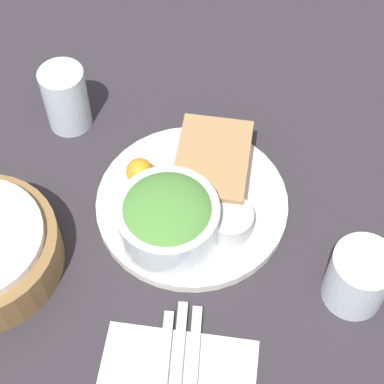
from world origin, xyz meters
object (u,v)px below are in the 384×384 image
fork (192,378)px  water_glass (359,278)px  drink_glass (66,98)px  sandwich (212,165)px  knife (177,377)px  plate (192,203)px  dressing_cup (229,221)px  spoon (161,376)px  salad_bowl (168,217)px

fork → water_glass: size_ratio=2.09×
drink_glass → sandwich: bearing=-109.5°
knife → water_glass: water_glass is taller
plate → water_glass: water_glass is taller
drink_glass → dressing_cup: bearing=-122.6°
drink_glass → spoon: drink_glass is taller
salad_bowl → dressing_cup: (0.02, -0.08, -0.02)m
fork → sandwich: bearing=178.7°
fork → salad_bowl: bearing=-166.5°
sandwich → drink_glass: (0.08, 0.22, 0.01)m
dressing_cup → drink_glass: drink_glass is taller
salad_bowl → dressing_cup: size_ratio=2.14×
salad_bowl → drink_glass: bearing=44.5°
plate → knife: bearing=-176.2°
salad_bowl → spoon: (-0.19, -0.02, -0.05)m
sandwich → dressing_cup: sandwich is taller
salad_bowl → drink_glass: drink_glass is taller
water_glass → knife: bearing=124.6°
fork → spoon: (-0.00, 0.04, 0.00)m
fork → knife: (-0.00, 0.02, 0.00)m
plate → dressing_cup: 0.07m
sandwich → drink_glass: 0.24m
plate → fork: 0.24m
plate → drink_glass: size_ratio=2.58×
dressing_cup → sandwich: bearing=21.1°
plate → spoon: plate is taller
drink_glass → knife: drink_glass is taller
salad_bowl → fork: salad_bowl is taller
sandwich → spoon: size_ratio=0.86×
drink_glass → knife: (-0.37, -0.22, -0.04)m
plate → water_glass: bearing=-115.0°
sandwich → dressing_cup: 0.09m
plate → sandwich: 0.06m
sandwich → salad_bowl: 0.11m
drink_glass → knife: size_ratio=0.54×
knife → water_glass: bearing=120.8°
fork → spoon: 0.04m
fork → drink_glass: bearing=-151.0°
fork → water_glass: bearing=123.1°
drink_glass → fork: 0.44m
spoon → water_glass: size_ratio=1.88×
dressing_cup → spoon: (-0.20, 0.06, -0.03)m
drink_glass → fork: bearing=-147.1°
plate → dressing_cup: (-0.04, -0.05, 0.02)m
salad_bowl → dressing_cup: salad_bowl is taller
spoon → dressing_cup: bearing=160.8°
dressing_cup → fork: (-0.20, 0.02, -0.03)m
plate → spoon: (-0.24, 0.00, -0.00)m
dressing_cup → spoon: bearing=164.7°
sandwich → spoon: (-0.29, 0.02, -0.03)m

